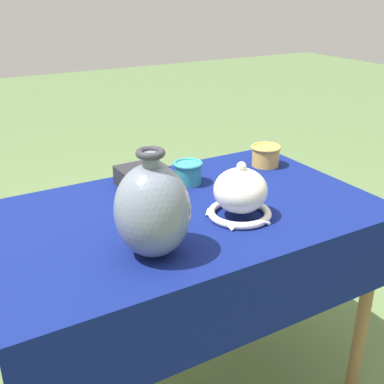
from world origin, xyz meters
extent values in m
cylinder|color=olive|center=(0.54, -0.30, 0.35)|extent=(0.04, 0.04, 0.70)
cylinder|color=olive|center=(0.54, 0.30, 0.35)|extent=(0.04, 0.04, 0.70)
cube|color=olive|center=(0.00, 0.00, 0.71)|extent=(1.18, 0.70, 0.03)
cube|color=navy|center=(0.00, 0.00, 0.73)|extent=(1.20, 0.72, 0.01)
cube|color=navy|center=(0.00, -0.36, 0.61)|extent=(1.20, 0.01, 0.24)
ellipsoid|color=slate|center=(-0.19, -0.19, 0.85)|extent=(0.19, 0.19, 0.24)
cylinder|color=slate|center=(-0.19, -0.19, 0.98)|extent=(0.04, 0.04, 0.03)
torus|color=#2D2D33|center=(-0.19, -0.19, 1.00)|extent=(0.07, 0.07, 0.02)
torus|color=white|center=(0.13, -0.13, 0.74)|extent=(0.19, 0.19, 0.02)
ellipsoid|color=white|center=(0.13, -0.13, 0.81)|extent=(0.16, 0.16, 0.13)
sphere|color=white|center=(0.13, -0.13, 0.89)|extent=(0.03, 0.03, 0.03)
cone|color=white|center=(0.22, -0.13, 0.74)|extent=(0.01, 0.03, 0.03)
cone|color=white|center=(0.16, -0.04, 0.74)|extent=(0.03, 0.02, 0.03)
cone|color=white|center=(0.05, -0.07, 0.74)|extent=(0.03, 0.03, 0.03)
cone|color=white|center=(0.05, -0.18, 0.74)|extent=(0.03, 0.03, 0.03)
cone|color=white|center=(0.16, -0.22, 0.74)|extent=(0.03, 0.02, 0.03)
cube|color=#232328|center=(-0.02, 0.24, 0.76)|extent=(0.16, 0.12, 0.07)
cube|color=green|center=(-0.02, 0.18, 0.76)|extent=(0.14, 0.01, 0.05)
cylinder|color=teal|center=(0.12, 0.17, 0.77)|extent=(0.09, 0.09, 0.07)
torus|color=teal|center=(0.12, 0.17, 0.80)|extent=(0.10, 0.10, 0.01)
cylinder|color=gold|center=(0.46, 0.18, 0.77)|extent=(0.10, 0.10, 0.07)
torus|color=gold|center=(0.46, 0.18, 0.80)|extent=(0.11, 0.11, 0.01)
camera|label=1|loc=(-0.64, -1.16, 1.36)|focal=45.00mm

